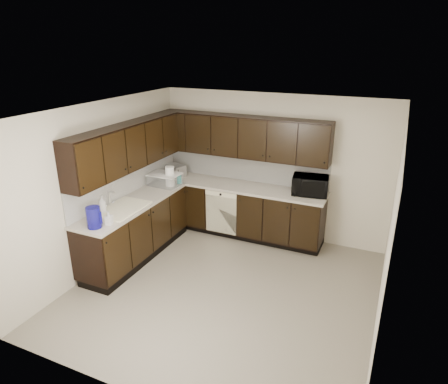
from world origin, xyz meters
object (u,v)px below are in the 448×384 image
object	(u,v)px
storage_bin	(165,180)
blue_pitcher	(94,217)
toaster_oven	(176,170)
sink	(122,213)
microwave	(310,185)

from	to	relation	value
storage_bin	blue_pitcher	bearing A→B (deg)	-88.64
toaster_oven	blue_pitcher	distance (m)	2.35
sink	storage_bin	size ratio (longest dim) A/B	1.61
storage_bin	blue_pitcher	world-z (taller)	blue_pitcher
sink	toaster_oven	distance (m)	1.71
blue_pitcher	sink	bearing A→B (deg)	98.96
microwave	toaster_oven	world-z (taller)	microwave
sink	toaster_oven	xyz separation A→B (m)	(-0.07, 1.70, 0.16)
microwave	storage_bin	bearing A→B (deg)	-175.46
microwave	storage_bin	world-z (taller)	microwave
storage_bin	blue_pitcher	size ratio (longest dim) A/B	1.75
microwave	storage_bin	size ratio (longest dim) A/B	1.11
microwave	blue_pitcher	xyz separation A→B (m)	(-2.35, -2.41, -0.01)
sink	blue_pitcher	xyz separation A→B (m)	(0.06, -0.64, 0.20)
toaster_oven	storage_bin	bearing A→B (deg)	-60.19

